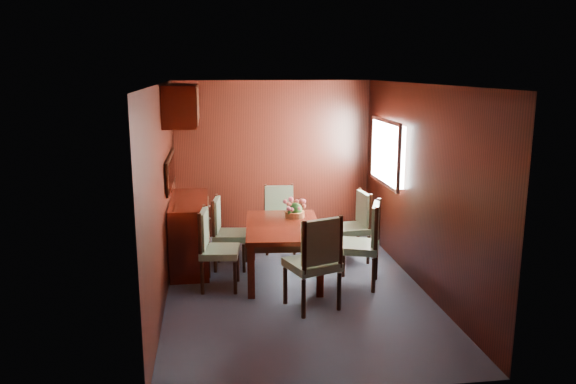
{
  "coord_description": "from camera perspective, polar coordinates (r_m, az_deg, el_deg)",
  "views": [
    {
      "loc": [
        -0.95,
        -6.23,
        2.57
      ],
      "look_at": [
        0.0,
        0.59,
        1.05
      ],
      "focal_mm": 35.0,
      "sensor_mm": 36.0,
      "label": 1
    }
  ],
  "objects": [
    {
      "name": "sideboard",
      "position": [
        7.54,
        -9.91,
        -4.07
      ],
      "size": [
        0.48,
        1.4,
        0.9
      ],
      "primitive_type": "cube",
      "color": "#370D06",
      "rests_on": "ground"
    },
    {
      "name": "chair_head",
      "position": [
        6.04,
        2.86,
        -6.7
      ],
      "size": [
        0.64,
        0.63,
        1.07
      ],
      "rotation": [
        0.0,
        0.0,
        0.34
      ],
      "color": "black",
      "rests_on": "ground"
    },
    {
      "name": "chair_left_far",
      "position": [
        7.37,
        -6.43,
        -3.74
      ],
      "size": [
        0.49,
        0.5,
        0.94
      ],
      "rotation": [
        0.0,
        0.0,
        -1.71
      ],
      "color": "black",
      "rests_on": "ground"
    },
    {
      "name": "room_shell",
      "position": [
        6.69,
        -0.58,
        4.37
      ],
      "size": [
        3.06,
        4.52,
        2.41
      ],
      "color": "black",
      "rests_on": "ground"
    },
    {
      "name": "chair_foot",
      "position": [
        8.06,
        -0.88,
        -2.29
      ],
      "size": [
        0.47,
        0.45,
        0.94
      ],
      "rotation": [
        0.0,
        0.0,
        3.09
      ],
      "color": "black",
      "rests_on": "ground"
    },
    {
      "name": "dining_table",
      "position": [
        6.99,
        -0.53,
        -4.08
      ],
      "size": [
        1.02,
        1.51,
        0.68
      ],
      "rotation": [
        0.0,
        0.0,
        -0.08
      ],
      "color": "#370D06",
      "rests_on": "ground"
    },
    {
      "name": "chair_right_far",
      "position": [
        7.66,
        6.89,
        -3.06
      ],
      "size": [
        0.48,
        0.5,
        0.96
      ],
      "rotation": [
        0.0,
        0.0,
        1.67
      ],
      "color": "black",
      "rests_on": "ground"
    },
    {
      "name": "chair_right_near",
      "position": [
        6.78,
        7.86,
        -4.79
      ],
      "size": [
        0.61,
        0.62,
        1.04
      ],
      "rotation": [
        0.0,
        0.0,
        1.21
      ],
      "color": "black",
      "rests_on": "ground"
    },
    {
      "name": "ground",
      "position": [
        6.81,
        0.69,
        -9.73
      ],
      "size": [
        4.5,
        4.5,
        0.0
      ],
      "primitive_type": "plane",
      "color": "#323644",
      "rests_on": "ground"
    },
    {
      "name": "flower_centerpiece",
      "position": [
        7.27,
        0.7,
        -1.58
      ],
      "size": [
        0.27,
        0.27,
        0.27
      ],
      "color": "#A45C32",
      "rests_on": "dining_table"
    },
    {
      "name": "chair_left_near",
      "position": [
        6.7,
        -7.59,
        -5.31
      ],
      "size": [
        0.49,
        0.51,
        0.97
      ],
      "rotation": [
        0.0,
        0.0,
        -1.69
      ],
      "color": "black",
      "rests_on": "ground"
    }
  ]
}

